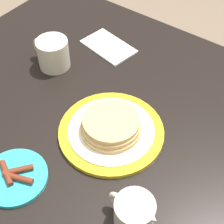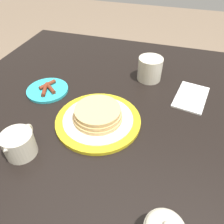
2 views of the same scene
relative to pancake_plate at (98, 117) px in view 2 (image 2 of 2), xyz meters
name	(u,v)px [view 2 (image 2 of 2)]	position (x,y,z in m)	size (l,w,h in m)	color
ground_plane	(99,218)	(0.01, 0.03, -0.77)	(8.00, 8.00, 0.00)	#7A6651
dining_table	(92,142)	(0.01, 0.03, -0.13)	(1.24, 1.06, 0.75)	black
pancake_plate	(98,117)	(0.00, 0.00, 0.00)	(0.27, 0.27, 0.06)	gold
side_plate_bacon	(48,90)	(0.10, 0.24, -0.01)	(0.15, 0.15, 0.02)	#2DADBC
coffee_mug	(150,68)	(0.30, -0.11, 0.03)	(0.13, 0.09, 0.09)	beige
creamer_pitcher	(19,144)	(-0.18, 0.16, 0.02)	(0.12, 0.08, 0.08)	beige
napkin	(191,97)	(0.21, -0.28, -0.02)	(0.18, 0.13, 0.01)	white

